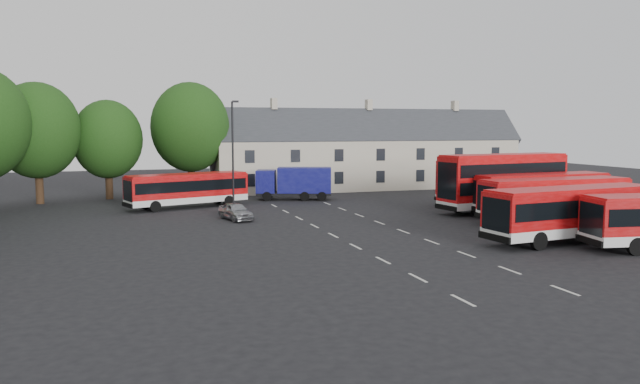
{
  "coord_description": "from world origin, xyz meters",
  "views": [
    {
      "loc": [
        -13.17,
        -35.68,
        7.03
      ],
      "look_at": [
        1.04,
        7.96,
        2.2
      ],
      "focal_mm": 35.0,
      "sensor_mm": 36.0,
      "label": 1
    }
  ],
  "objects_px": {
    "lamppost": "(233,152)",
    "box_truck": "(295,182)",
    "bus_dd_south": "(503,179)",
    "silver_car": "(236,211)"
  },
  "relations": [
    {
      "from": "bus_dd_south",
      "to": "lamppost",
      "type": "height_order",
      "value": "lamppost"
    },
    {
      "from": "lamppost",
      "to": "box_truck",
      "type": "bearing_deg",
      "value": 40.78
    },
    {
      "from": "box_truck",
      "to": "lamppost",
      "type": "bearing_deg",
      "value": -120.54
    },
    {
      "from": "lamppost",
      "to": "bus_dd_south",
      "type": "bearing_deg",
      "value": -19.19
    },
    {
      "from": "bus_dd_south",
      "to": "box_truck",
      "type": "bearing_deg",
      "value": 127.69
    },
    {
      "from": "box_truck",
      "to": "silver_car",
      "type": "relative_size",
      "value": 1.94
    },
    {
      "from": "silver_car",
      "to": "lamppost",
      "type": "xyz_separation_m",
      "value": [
        0.76,
        5.0,
        4.23
      ]
    },
    {
      "from": "box_truck",
      "to": "silver_car",
      "type": "distance_m",
      "value": 13.59
    },
    {
      "from": "box_truck",
      "to": "lamppost",
      "type": "distance_m",
      "value": 9.81
    },
    {
      "from": "silver_car",
      "to": "lamppost",
      "type": "relative_size",
      "value": 0.42
    }
  ]
}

